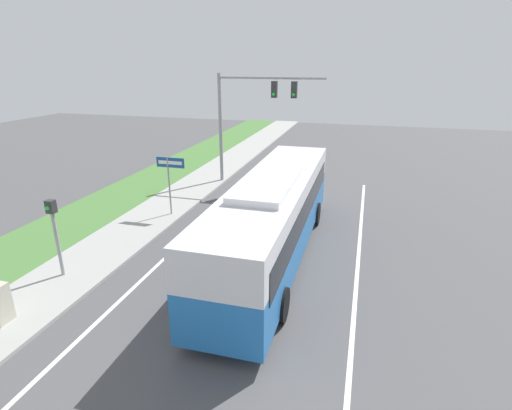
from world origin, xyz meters
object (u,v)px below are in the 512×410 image
(bus, at_px, (274,213))
(street_sign, at_px, (170,174))
(pedestrian_signal, at_px, (54,226))
(signal_gantry, at_px, (250,107))

(bus, distance_m, street_sign, 6.46)
(pedestrian_signal, height_order, street_sign, street_sign)
(pedestrian_signal, relative_size, street_sign, 0.97)
(signal_gantry, relative_size, pedestrian_signal, 2.27)
(street_sign, bearing_deg, pedestrian_signal, -98.91)
(signal_gantry, height_order, pedestrian_signal, signal_gantry)
(bus, bearing_deg, pedestrian_signal, -152.94)
(pedestrian_signal, xyz_separation_m, street_sign, (1.00, 6.41, 0.16))
(bus, distance_m, signal_gantry, 10.27)
(pedestrian_signal, bearing_deg, street_sign, 81.09)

